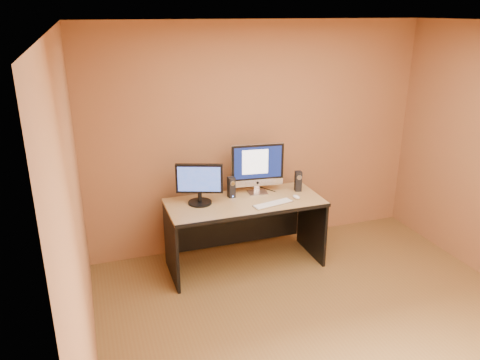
{
  "coord_description": "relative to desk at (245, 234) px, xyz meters",
  "views": [
    {
      "loc": [
        -1.9,
        -2.89,
        2.69
      ],
      "look_at": [
        -0.45,
        1.35,
        1.05
      ],
      "focal_mm": 35.0,
      "sensor_mm": 36.0,
      "label": 1
    }
  ],
  "objects": [
    {
      "name": "walls",
      "position": [
        0.36,
        -1.45,
        0.92
      ],
      "size": [
        4.0,
        4.0,
        2.6
      ],
      "primitive_type": null,
      "color": "#8E5D39",
      "rests_on": "ground"
    },
    {
      "name": "mouse",
      "position": [
        0.55,
        -0.1,
        0.4
      ],
      "size": [
        0.07,
        0.11,
        0.04
      ],
      "primitive_type": "ellipsoid",
      "rotation": [
        0.0,
        0.0,
        0.14
      ],
      "color": "white",
      "rests_on": "desk"
    },
    {
      "name": "floor",
      "position": [
        0.36,
        -1.45,
        -0.38
      ],
      "size": [
        4.0,
        4.0,
        0.0
      ],
      "primitive_type": "plane",
      "color": "brown",
      "rests_on": "ground"
    },
    {
      "name": "desk",
      "position": [
        0.0,
        0.0,
        0.0
      ],
      "size": [
        1.66,
        0.73,
        0.77
      ],
      "primitive_type": null,
      "rotation": [
        0.0,
        0.0,
        0.0
      ],
      "color": "#A78453",
      "rests_on": "ground"
    },
    {
      "name": "speaker_right",
      "position": [
        0.67,
        0.1,
        0.5
      ],
      "size": [
        0.08,
        0.09,
        0.23
      ],
      "primitive_type": null,
      "rotation": [
        0.0,
        0.0,
        -0.18
      ],
      "color": "black",
      "rests_on": "desk"
    },
    {
      "name": "keyboard",
      "position": [
        0.25,
        -0.18,
        0.39
      ],
      "size": [
        0.46,
        0.21,
        0.02
      ],
      "primitive_type": "cube",
      "rotation": [
        0.0,
        0.0,
        0.21
      ],
      "color": "#BABBBF",
      "rests_on": "desk"
    },
    {
      "name": "speaker_left",
      "position": [
        -0.1,
        0.16,
        0.5
      ],
      "size": [
        0.08,
        0.08,
        0.23
      ],
      "primitive_type": null,
      "rotation": [
        0.0,
        0.0,
        0.1
      ],
      "color": "black",
      "rests_on": "desk"
    },
    {
      "name": "second_monitor",
      "position": [
        -0.47,
        0.1,
        0.6
      ],
      "size": [
        0.55,
        0.41,
        0.44
      ],
      "primitive_type": null,
      "rotation": [
        0.0,
        0.0,
        -0.35
      ],
      "color": "black",
      "rests_on": "desk"
    },
    {
      "name": "ceiling",
      "position": [
        0.36,
        -1.45,
        2.22
      ],
      "size": [
        4.0,
        4.0,
        0.0
      ],
      "primitive_type": "plane",
      "color": "white",
      "rests_on": "walls"
    },
    {
      "name": "imac",
      "position": [
        0.21,
        0.18,
        0.67
      ],
      "size": [
        0.61,
        0.29,
        0.57
      ],
      "primitive_type": null,
      "rotation": [
        0.0,
        0.0,
        -0.12
      ],
      "color": "#B7B7BB",
      "rests_on": "desk"
    },
    {
      "name": "cable_b",
      "position": [
        0.24,
        0.26,
        0.39
      ],
      "size": [
        0.07,
        0.18,
        0.01
      ],
      "primitive_type": "cylinder",
      "rotation": [
        1.57,
        0.0,
        -0.32
      ],
      "color": "black",
      "rests_on": "desk"
    },
    {
      "name": "cable_a",
      "position": [
        0.36,
        0.24,
        0.39
      ],
      "size": [
        0.12,
        0.2,
        0.01
      ],
      "primitive_type": "cylinder",
      "rotation": [
        1.57,
        0.0,
        0.5
      ],
      "color": "black",
      "rests_on": "desk"
    }
  ]
}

